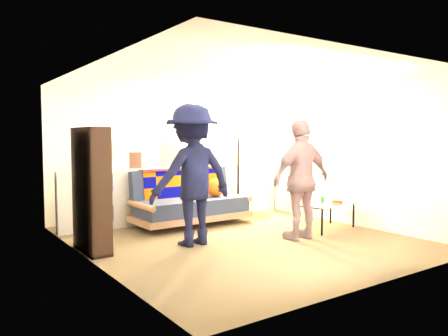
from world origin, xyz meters
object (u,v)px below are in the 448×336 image
object	(u,v)px
bookshelf	(91,194)
floor_lamp	(238,156)
futon_sofa	(190,201)
person_right	(301,179)
person_left	(192,175)
coffee_table	(327,205)

from	to	relation	value
bookshelf	floor_lamp	xyz separation A→B (m)	(3.22, 1.07, 0.39)
futon_sofa	person_right	bearing A→B (deg)	-66.94
bookshelf	person_left	size ratio (longest dim) A/B	0.83
bookshelf	floor_lamp	bearing A→B (deg)	18.33
coffee_table	person_right	bearing A→B (deg)	-162.78
futon_sofa	bookshelf	world-z (taller)	bookshelf
bookshelf	person_left	distance (m)	1.39
floor_lamp	person_right	xyz separation A→B (m)	(-0.39, -2.14, -0.26)
person_left	coffee_table	bearing A→B (deg)	169.19
bookshelf	person_right	distance (m)	3.03
bookshelf	futon_sofa	bearing A→B (deg)	22.83
person_left	person_right	world-z (taller)	person_left
futon_sofa	coffee_table	size ratio (longest dim) A/B	1.87
floor_lamp	bookshelf	bearing A→B (deg)	-161.67
bookshelf	person_left	world-z (taller)	person_left
person_left	floor_lamp	bearing A→B (deg)	-144.05
person_left	person_right	xyz separation A→B (m)	(1.53, -0.64, -0.10)
floor_lamp	person_left	bearing A→B (deg)	-141.97
coffee_table	person_right	world-z (taller)	person_right
bookshelf	person_right	size ratio (longest dim) A/B	0.92
futon_sofa	coffee_table	xyz separation A→B (m)	(1.68, -1.65, -0.00)
futon_sofa	floor_lamp	world-z (taller)	floor_lamp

